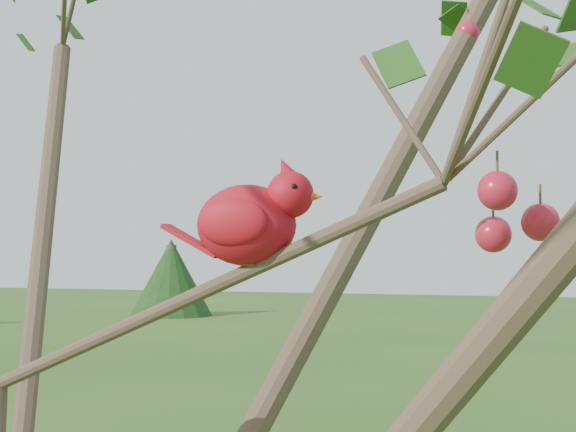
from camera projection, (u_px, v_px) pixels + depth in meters
The scene contains 1 object.
cardinal at pixel (252, 221), 1.02m from camera, with size 0.20×0.10×0.14m.
Camera 1 is at (0.70, -0.88, 2.13)m, focal length 55.00 mm.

